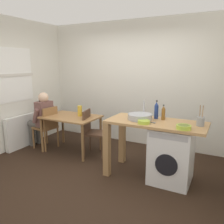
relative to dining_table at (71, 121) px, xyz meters
name	(u,v)px	position (x,y,z in m)	size (l,w,h in m)	color
ground_plane	(95,173)	(0.93, -0.61, -0.64)	(5.46, 5.46, 0.00)	black
wall_back	(135,83)	(0.93, 1.14, 0.71)	(4.60, 0.10, 2.70)	silver
wall_window_side	(1,86)	(-1.22, -0.61, 0.71)	(0.12, 3.80, 2.70)	silver
radiator	(22,131)	(-1.09, -0.31, -0.29)	(0.10, 0.80, 0.70)	white
dining_table	(71,121)	(0.00, 0.00, 0.00)	(1.10, 0.76, 0.74)	#9E7042
chair_person_seat	(47,125)	(-0.55, -0.11, -0.14)	(0.44, 0.44, 0.90)	olive
chair_opposite	(92,130)	(0.48, 0.03, -0.14)	(0.49, 0.49, 0.90)	#4C3323
seated_person	(42,117)	(-0.71, -0.09, 0.03)	(0.52, 0.53, 1.20)	#595651
kitchen_counter	(143,130)	(1.64, -0.30, 0.12)	(1.50, 0.68, 0.92)	tan
washing_machine	(171,155)	(2.11, -0.30, -0.21)	(0.60, 0.61, 0.86)	white
sink_basin	(140,117)	(1.59, -0.30, 0.32)	(0.38, 0.38, 0.09)	#9EA0A5
tap	(144,109)	(1.59, -0.12, 0.42)	(0.02, 0.02, 0.28)	#B2B2B7
bottle_tall_green	(156,110)	(1.79, -0.11, 0.41)	(0.06, 0.06, 0.30)	navy
bottle_squat_brown	(163,113)	(1.92, -0.14, 0.39)	(0.06, 0.06, 0.24)	brown
mixing_bowl	(144,122)	(1.73, -0.50, 0.30)	(0.18, 0.18, 0.05)	#A8C63D
utensil_crock	(201,121)	(2.48, -0.25, 0.35)	(0.11, 0.11, 0.30)	gray
colander	(184,127)	(2.30, -0.52, 0.31)	(0.20, 0.20, 0.06)	#A8C63D
vase	(80,111)	(0.15, 0.10, 0.20)	(0.09, 0.09, 0.21)	gold
scissors	(151,122)	(1.80, -0.40, 0.28)	(0.15, 0.06, 0.01)	#B2B2B7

